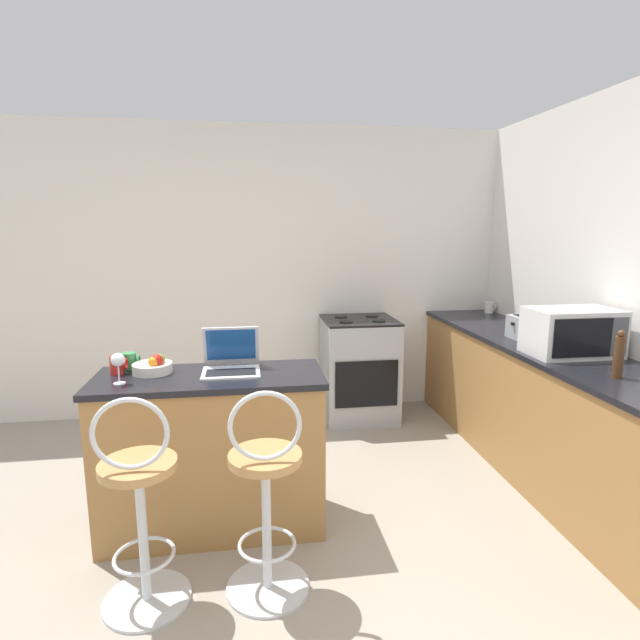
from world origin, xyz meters
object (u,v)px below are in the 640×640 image
microwave (572,332)px  fruit_bowl (154,366)px  bar_stool_far (266,498)px  mug_white (489,307)px  stove_range (359,369)px  pepper_mill (619,355)px  mug_red (118,365)px  wine_glass_short (118,361)px  laptop (231,360)px  toaster (527,328)px  mug_green (130,361)px  bar_stool_near (140,508)px

microwave → fruit_bowl: 2.56m
bar_stool_far → mug_white: size_ratio=9.91×
stove_range → pepper_mill: size_ratio=3.49×
microwave → stove_range: bearing=126.6°
mug_white → microwave: bearing=-98.7°
bar_stool_far → mug_white: 3.19m
mug_red → wine_glass_short: size_ratio=0.62×
stove_range → wine_glass_short: bearing=-135.5°
mug_red → pepper_mill: 2.73m
stove_range → wine_glass_short: 2.38m
microwave → mug_red: bearing=-179.7°
laptop → stove_range: 1.88m
toaster → pepper_mill: pepper_mill is taller
microwave → stove_range: 1.86m
mug_red → mug_green: 0.10m
bar_stool_far → laptop: 0.84m
stove_range → pepper_mill: (0.99, -1.90, 0.58)m
fruit_bowl → wine_glass_short: (-0.14, -0.17, 0.08)m
microwave → mug_green: 2.71m
laptop → mug_green: 0.58m
mug_white → toaster: bearing=-103.8°
bar_stool_near → wine_glass_short: bearing=109.3°
bar_stool_near → bar_stool_far: same height
laptop → mug_red: size_ratio=3.12×
laptop → pepper_mill: bearing=-12.3°
bar_stool_near → fruit_bowl: size_ratio=4.76×
bar_stool_near → mug_white: (2.77, 2.25, 0.48)m
toaster → stove_range: (-1.02, 0.96, -0.54)m
toaster → pepper_mill: size_ratio=0.92×
mug_red → wine_glass_short: 0.21m
bar_stool_far → wine_glass_short: (-0.73, 0.49, 0.55)m
toaster → mug_white: 1.13m
toaster → bar_stool_near: bearing=-155.2°
fruit_bowl → mug_white: fruit_bowl is taller
laptop → mug_green: bearing=169.8°
microwave → toaster: 0.46m
toaster → wine_glass_short: toaster is taller
pepper_mill → mug_green: bearing=168.1°
toaster → mug_green: 2.70m
bar_stool_near → toaster: size_ratio=4.25×
pepper_mill → microwave: bearing=82.5°
mug_red → pepper_mill: pepper_mill is taller
mug_green → pepper_mill: size_ratio=0.37×
toaster → pepper_mill: (-0.03, -0.95, 0.04)m
bar_stool_near → mug_white: bar_stool_near is taller
pepper_mill → stove_range: bearing=117.4°
mug_red → bar_stool_near: bearing=-71.8°
bar_stool_far → mug_red: bearing=139.1°
laptop → mug_green: (-0.57, 0.10, -0.01)m
bar_stool_near → bar_stool_far: 0.56m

